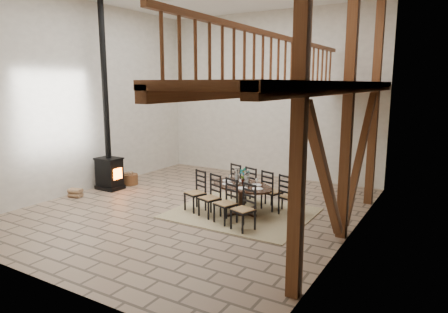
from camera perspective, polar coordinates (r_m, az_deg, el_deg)
The scene contains 7 objects.
ground at distance 9.41m, azimuth -4.12°, elevation -7.40°, with size 8.00×8.00×0.00m, color gray.
room_shell at distance 8.33m, azimuth 2.47°, elevation 11.38°, with size 7.02×8.02×5.01m.
rug at distance 9.05m, azimuth 2.53°, elevation -8.03°, with size 3.00×2.50×0.02m, color tan.
dining_table at distance 8.95m, azimuth 2.55°, elevation -6.01°, with size 2.44×2.32×1.03m.
wood_stove at distance 11.27m, azimuth -16.22°, elevation 1.04°, with size 0.68×0.53×5.00m.
log_basket at distance 11.82m, azimuth -13.31°, elevation -3.12°, with size 0.46×0.46×0.38m.
log_stack at distance 10.92m, azimuth -20.45°, elevation -4.90°, with size 0.37×0.30×0.23m.
Camera 1 is at (5.14, -7.33, 2.87)m, focal length 32.00 mm.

